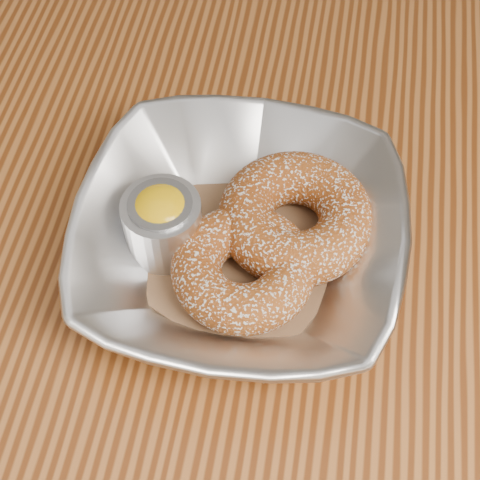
% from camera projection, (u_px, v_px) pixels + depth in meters
% --- Properties ---
extents(table, '(1.20, 0.80, 0.75)m').
position_uv_depth(table, '(172.00, 286.00, 0.66)').
color(table, brown).
rests_on(table, ground_plane).
extents(serving_bowl, '(0.24, 0.24, 0.06)m').
position_uv_depth(serving_bowl, '(240.00, 241.00, 0.53)').
color(serving_bowl, silver).
rests_on(serving_bowl, table).
extents(parchment, '(0.19, 0.19, 0.00)m').
position_uv_depth(parchment, '(240.00, 256.00, 0.55)').
color(parchment, brown).
rests_on(parchment, table).
extents(donut_back, '(0.13, 0.13, 0.04)m').
position_uv_depth(donut_back, '(295.00, 217.00, 0.54)').
color(donut_back, brown).
rests_on(donut_back, parchment).
extents(donut_front, '(0.11, 0.11, 0.04)m').
position_uv_depth(donut_front, '(243.00, 268.00, 0.52)').
color(donut_front, brown).
rests_on(donut_front, parchment).
extents(ramekin, '(0.06, 0.06, 0.06)m').
position_uv_depth(ramekin, '(163.00, 222.00, 0.53)').
color(ramekin, silver).
rests_on(ramekin, table).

